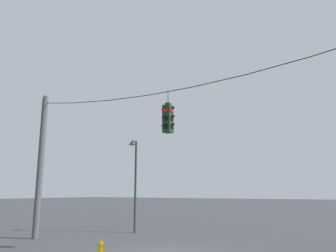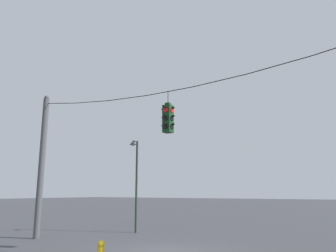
% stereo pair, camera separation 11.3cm
% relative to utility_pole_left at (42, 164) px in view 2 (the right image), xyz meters
% --- Properties ---
extents(utility_pole_left, '(0.30, 0.30, 7.22)m').
position_rel_utility_pole_left_xyz_m(utility_pole_left, '(0.00, 0.00, 0.00)').
color(utility_pole_left, '#4C4C51').
rests_on(utility_pole_left, ground_plane).
extents(span_wire, '(15.12, 0.03, 0.62)m').
position_rel_utility_pole_left_xyz_m(span_wire, '(7.56, 0.00, 2.80)').
color(span_wire, black).
extents(traffic_light_near_left_pole, '(0.58, 0.58, 1.68)m').
position_rel_utility_pole_left_xyz_m(traffic_light_near_left_pole, '(7.54, 0.00, 1.48)').
color(traffic_light_near_left_pole, '#143819').
extents(street_lamp, '(0.37, 0.66, 5.15)m').
position_rel_utility_pole_left_xyz_m(street_lamp, '(2.69, 4.28, -0.21)').
color(street_lamp, '#233323').
rests_on(street_lamp, ground_plane).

